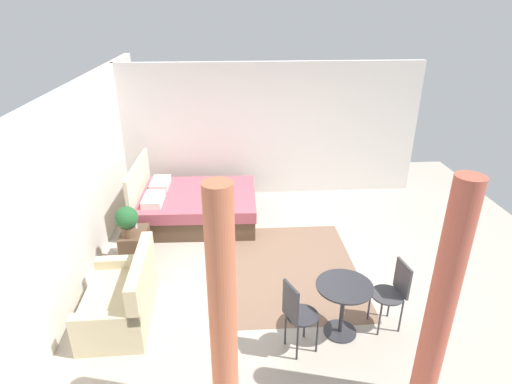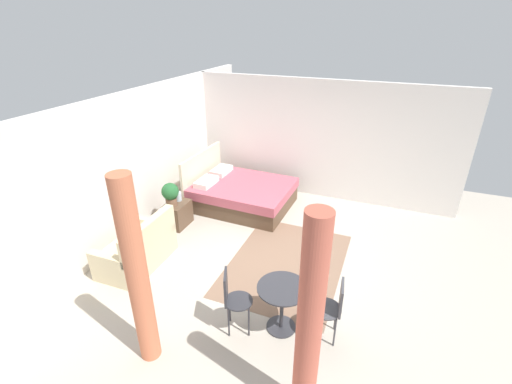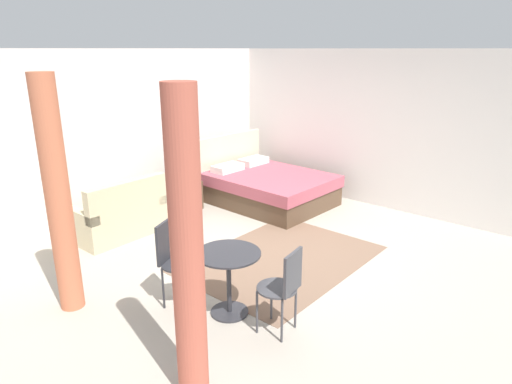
{
  "view_description": "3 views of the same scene",
  "coord_description": "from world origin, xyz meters",
  "px_view_note": "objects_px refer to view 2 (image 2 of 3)",
  "views": [
    {
      "loc": [
        -5.32,
        0.82,
        3.67
      ],
      "look_at": [
        0.63,
        0.42,
        0.94
      ],
      "focal_mm": 29.4,
      "sensor_mm": 36.0,
      "label": 1
    },
    {
      "loc": [
        -4.86,
        -1.45,
        3.78
      ],
      "look_at": [
        0.41,
        0.66,
        0.99
      ],
      "focal_mm": 24.93,
      "sensor_mm": 36.0,
      "label": 2
    },
    {
      "loc": [
        -4.39,
        -3.32,
        2.65
      ],
      "look_at": [
        -0.0,
        0.43,
        0.79
      ],
      "focal_mm": 31.29,
      "sensor_mm": 36.0,
      "label": 3
    }
  ],
  "objects_px": {
    "nightstand": "(178,214)",
    "balcony_table": "(282,300)",
    "cafe_chair_near_couch": "(333,305)",
    "vase": "(178,196)",
    "cafe_chair_near_window": "(232,296)",
    "bed": "(240,193)",
    "couch": "(138,250)",
    "potted_plant": "(170,193)"
  },
  "relations": [
    {
      "from": "nightstand",
      "to": "balcony_table",
      "type": "height_order",
      "value": "balcony_table"
    },
    {
      "from": "balcony_table",
      "to": "cafe_chair_near_couch",
      "type": "xyz_separation_m",
      "value": [
        0.09,
        -0.64,
        0.05
      ]
    },
    {
      "from": "nightstand",
      "to": "balcony_table",
      "type": "xyz_separation_m",
      "value": [
        -1.76,
        -2.76,
        0.24
      ]
    },
    {
      "from": "vase",
      "to": "cafe_chair_near_window",
      "type": "distance_m",
      "value": 3.05
    },
    {
      "from": "vase",
      "to": "cafe_chair_near_window",
      "type": "bearing_deg",
      "value": -134.22
    },
    {
      "from": "bed",
      "to": "couch",
      "type": "distance_m",
      "value": 2.67
    },
    {
      "from": "balcony_table",
      "to": "cafe_chair_near_couch",
      "type": "bearing_deg",
      "value": -81.86
    },
    {
      "from": "potted_plant",
      "to": "cafe_chair_near_window",
      "type": "bearing_deg",
      "value": -130.88
    },
    {
      "from": "bed",
      "to": "balcony_table",
      "type": "relative_size",
      "value": 3.06
    },
    {
      "from": "couch",
      "to": "bed",
      "type": "bearing_deg",
      "value": -15.58
    },
    {
      "from": "bed",
      "to": "couch",
      "type": "bearing_deg",
      "value": 164.42
    },
    {
      "from": "bed",
      "to": "couch",
      "type": "relative_size",
      "value": 1.65
    },
    {
      "from": "potted_plant",
      "to": "bed",
      "type": "bearing_deg",
      "value": -32.71
    },
    {
      "from": "vase",
      "to": "balcony_table",
      "type": "distance_m",
      "value": 3.36
    },
    {
      "from": "cafe_chair_near_window",
      "to": "nightstand",
      "type": "bearing_deg",
      "value": 47.09
    },
    {
      "from": "cafe_chair_near_window",
      "to": "cafe_chair_near_couch",
      "type": "xyz_separation_m",
      "value": [
        0.34,
        -1.24,
        -0.02
      ]
    },
    {
      "from": "nightstand",
      "to": "cafe_chair_near_window",
      "type": "relative_size",
      "value": 0.58
    },
    {
      "from": "couch",
      "to": "cafe_chair_near_window",
      "type": "height_order",
      "value": "cafe_chair_near_window"
    },
    {
      "from": "balcony_table",
      "to": "cafe_chair_near_window",
      "type": "relative_size",
      "value": 0.75
    },
    {
      "from": "couch",
      "to": "balcony_table",
      "type": "xyz_separation_m",
      "value": [
        -0.43,
        -2.66,
        0.19
      ]
    },
    {
      "from": "bed",
      "to": "cafe_chair_near_couch",
      "type": "bearing_deg",
      "value": -138.43
    },
    {
      "from": "nightstand",
      "to": "vase",
      "type": "relative_size",
      "value": 3.06
    },
    {
      "from": "bed",
      "to": "vase",
      "type": "bearing_deg",
      "value": 143.06
    },
    {
      "from": "bed",
      "to": "cafe_chair_near_window",
      "type": "distance_m",
      "value": 3.53
    },
    {
      "from": "couch",
      "to": "nightstand",
      "type": "relative_size",
      "value": 2.37
    },
    {
      "from": "potted_plant",
      "to": "cafe_chair_near_couch",
      "type": "distance_m",
      "value": 3.79
    },
    {
      "from": "bed",
      "to": "nightstand",
      "type": "bearing_deg",
      "value": 146.64
    },
    {
      "from": "balcony_table",
      "to": "potted_plant",
      "type": "bearing_deg",
      "value": 59.35
    },
    {
      "from": "vase",
      "to": "balcony_table",
      "type": "bearing_deg",
      "value": -124.04
    },
    {
      "from": "bed",
      "to": "potted_plant",
      "type": "relative_size",
      "value": 4.57
    },
    {
      "from": "bed",
      "to": "couch",
      "type": "height_order",
      "value": "bed"
    },
    {
      "from": "nightstand",
      "to": "vase",
      "type": "distance_m",
      "value": 0.36
    },
    {
      "from": "potted_plant",
      "to": "cafe_chair_near_window",
      "type": "distance_m",
      "value": 2.93
    },
    {
      "from": "balcony_table",
      "to": "cafe_chair_near_couch",
      "type": "distance_m",
      "value": 0.65
    },
    {
      "from": "cafe_chair_near_window",
      "to": "balcony_table",
      "type": "bearing_deg",
      "value": -67.28
    },
    {
      "from": "bed",
      "to": "cafe_chair_near_window",
      "type": "xyz_separation_m",
      "value": [
        -3.25,
        -1.35,
        0.27
      ]
    },
    {
      "from": "potted_plant",
      "to": "balcony_table",
      "type": "distance_m",
      "value": 3.27
    },
    {
      "from": "nightstand",
      "to": "balcony_table",
      "type": "distance_m",
      "value": 3.28
    },
    {
      "from": "potted_plant",
      "to": "couch",
      "type": "bearing_deg",
      "value": -173.34
    },
    {
      "from": "cafe_chair_near_window",
      "to": "potted_plant",
      "type": "bearing_deg",
      "value": 49.12
    },
    {
      "from": "vase",
      "to": "cafe_chair_near_couch",
      "type": "height_order",
      "value": "cafe_chair_near_couch"
    },
    {
      "from": "nightstand",
      "to": "vase",
      "type": "bearing_deg",
      "value": 12.28
    }
  ]
}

